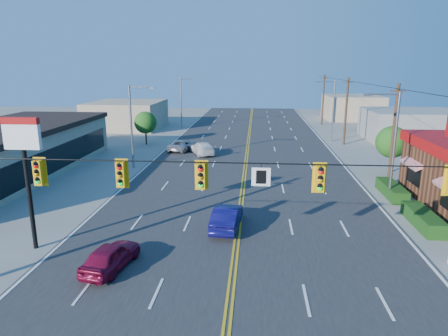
# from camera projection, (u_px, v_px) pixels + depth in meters

# --- Properties ---
(ground) EXTENTS (160.00, 160.00, 0.00)m
(ground) POSITION_uv_depth(u_px,v_px,m) (230.00, 297.00, 17.26)
(ground) COLOR gray
(ground) RESTS_ON ground
(road) EXTENTS (20.00, 120.00, 0.06)m
(road) POSITION_uv_depth(u_px,v_px,m) (244.00, 175.00, 36.57)
(road) COLOR #2D2D30
(road) RESTS_ON ground
(signal_span) EXTENTS (24.32, 0.34, 9.00)m
(signal_span) POSITION_uv_depth(u_px,v_px,m) (228.00, 190.00, 16.06)
(signal_span) COLOR #47301E
(signal_span) RESTS_ON ground
(pizza_hut_sign) EXTENTS (1.90, 0.30, 6.85)m
(pizza_hut_sign) POSITION_uv_depth(u_px,v_px,m) (24.00, 156.00, 20.70)
(pizza_hut_sign) COLOR black
(pizza_hut_sign) RESTS_ON ground
(streetlight_se) EXTENTS (2.55, 0.25, 8.00)m
(streetlight_se) POSITION_uv_depth(u_px,v_px,m) (392.00, 140.00, 28.82)
(streetlight_se) COLOR gray
(streetlight_se) RESTS_ON ground
(streetlight_ne) EXTENTS (2.55, 0.25, 8.00)m
(streetlight_ne) POSITION_uv_depth(u_px,v_px,m) (332.00, 107.00, 52.00)
(streetlight_ne) COLOR gray
(streetlight_ne) RESTS_ON ground
(streetlight_sw) EXTENTS (2.55, 0.25, 8.00)m
(streetlight_sw) POSITION_uv_depth(u_px,v_px,m) (133.00, 122.00, 38.23)
(streetlight_sw) COLOR gray
(streetlight_sw) RESTS_ON ground
(streetlight_nw) EXTENTS (2.55, 0.25, 8.00)m
(streetlight_nw) POSITION_uv_depth(u_px,v_px,m) (182.00, 100.00, 63.34)
(streetlight_nw) COLOR gray
(streetlight_nw) RESTS_ON ground
(utility_pole_near) EXTENTS (0.28, 0.28, 8.40)m
(utility_pole_near) POSITION_uv_depth(u_px,v_px,m) (393.00, 136.00, 32.65)
(utility_pole_near) COLOR #47301E
(utility_pole_near) RESTS_ON ground
(utility_pole_mid) EXTENTS (0.28, 0.28, 8.40)m
(utility_pole_mid) POSITION_uv_depth(u_px,v_px,m) (346.00, 112.00, 50.04)
(utility_pole_mid) COLOR #47301E
(utility_pole_mid) RESTS_ON ground
(utility_pole_far) EXTENTS (0.28, 0.28, 8.40)m
(utility_pole_far) POSITION_uv_depth(u_px,v_px,m) (323.00, 100.00, 67.42)
(utility_pole_far) COLOR #47301E
(utility_pole_far) RESTS_ON ground
(tree_kfc_rear) EXTENTS (2.94, 2.94, 4.41)m
(tree_kfc_rear) POSITION_uv_depth(u_px,v_px,m) (392.00, 142.00, 36.73)
(tree_kfc_rear) COLOR #47301E
(tree_kfc_rear) RESTS_ON ground
(tree_west) EXTENTS (2.80, 2.80, 4.20)m
(tree_west) POSITION_uv_depth(u_px,v_px,m) (145.00, 123.00, 50.42)
(tree_west) COLOR #47301E
(tree_west) RESTS_ON ground
(bld_east_mid) EXTENTS (12.00, 10.00, 4.00)m
(bld_east_mid) POSITION_uv_depth(u_px,v_px,m) (413.00, 125.00, 53.68)
(bld_east_mid) COLOR gray
(bld_east_mid) RESTS_ON ground
(bld_west_far) EXTENTS (11.00, 12.00, 4.20)m
(bld_west_far) POSITION_uv_depth(u_px,v_px,m) (127.00, 115.00, 64.65)
(bld_west_far) COLOR tan
(bld_west_far) RESTS_ON ground
(bld_east_far) EXTENTS (10.00, 10.00, 4.40)m
(bld_east_far) POSITION_uv_depth(u_px,v_px,m) (352.00, 107.00, 75.11)
(bld_east_far) COLOR tan
(bld_east_far) RESTS_ON ground
(car_magenta) EXTENTS (2.24, 4.07, 1.31)m
(car_magenta) POSITION_uv_depth(u_px,v_px,m) (111.00, 257.00, 19.49)
(car_magenta) COLOR maroon
(car_magenta) RESTS_ON ground
(car_blue) EXTENTS (1.85, 4.44, 1.43)m
(car_blue) POSITION_uv_depth(u_px,v_px,m) (227.00, 218.00, 24.39)
(car_blue) COLOR #100E52
(car_blue) RESTS_ON ground
(car_white) EXTENTS (3.73, 5.14, 1.38)m
(car_white) POSITION_uv_depth(u_px,v_px,m) (202.00, 149.00, 45.01)
(car_white) COLOR white
(car_white) RESTS_ON ground
(car_silver) EXTENTS (3.15, 5.00, 1.29)m
(car_silver) POSITION_uv_depth(u_px,v_px,m) (182.00, 146.00, 46.96)
(car_silver) COLOR #A8A7AC
(car_silver) RESTS_ON ground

